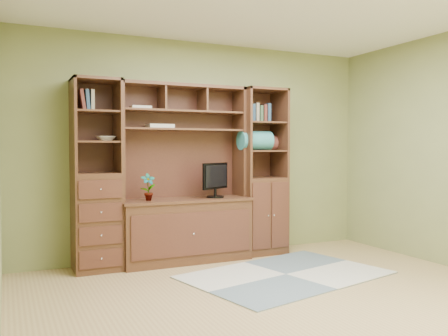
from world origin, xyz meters
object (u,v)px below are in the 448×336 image
center_hutch (185,173)px  left_tower (96,175)px  monitor (215,174)px  right_tower (261,171)px

center_hutch → left_tower: 1.00m
left_tower → monitor: (1.36, -0.07, -0.01)m
right_tower → monitor: 0.67m
center_hutch → right_tower: 1.03m
right_tower → monitor: bearing=-173.6°
center_hutch → right_tower: same height
right_tower → monitor: (-0.66, -0.07, -0.01)m
right_tower → center_hutch: bearing=-177.8°
center_hutch → right_tower: bearing=2.2°
center_hutch → monitor: bearing=-5.5°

